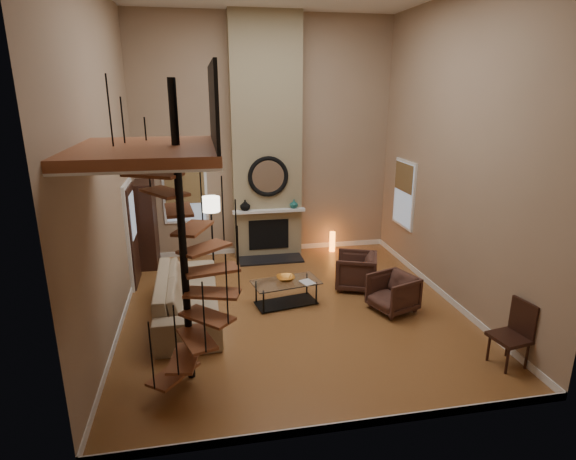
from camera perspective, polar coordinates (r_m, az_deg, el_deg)
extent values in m
cube|color=#AA6E37|center=(8.72, 0.50, -9.63)|extent=(6.00, 6.50, 0.01)
cube|color=#9E8266|center=(11.06, -2.80, 11.00)|extent=(6.00, 0.02, 5.50)
cube|color=#9E8266|center=(4.79, 8.17, 2.90)|extent=(6.00, 0.02, 5.50)
cube|color=#9E8266|center=(7.87, -21.60, 7.39)|extent=(0.02, 6.50, 5.50)
cube|color=#9E8266|center=(8.96, 19.95, 8.60)|extent=(0.02, 6.50, 5.50)
cube|color=white|center=(11.64, -2.61, -2.29)|extent=(6.00, 0.02, 0.12)
cube|color=white|center=(6.04, 6.99, -22.66)|extent=(6.00, 0.02, 0.12)
cube|color=white|center=(8.68, -19.59, -10.35)|extent=(0.02, 6.50, 0.12)
cube|color=white|center=(9.67, 18.29, -7.32)|extent=(0.02, 6.50, 0.12)
cube|color=#8F805D|center=(10.87, -2.66, 10.90)|extent=(1.60, 0.38, 5.50)
cube|color=black|center=(11.03, -2.10, -3.62)|extent=(1.50, 0.60, 0.04)
cube|color=black|center=(11.13, -2.36, -0.55)|extent=(0.95, 0.02, 0.72)
cube|color=white|center=(10.89, -2.34, 2.34)|extent=(1.70, 0.18, 0.06)
torus|color=black|center=(10.77, -2.43, 6.54)|extent=(0.94, 0.10, 0.94)
cylinder|color=white|center=(10.78, -2.44, 6.55)|extent=(0.80, 0.01, 0.80)
imported|color=black|center=(10.83, -5.26, 3.04)|extent=(0.24, 0.24, 0.25)
imported|color=#185752|center=(10.99, 0.72, 3.22)|extent=(0.20, 0.20, 0.21)
cube|color=white|center=(11.12, -12.47, 4.65)|extent=(1.02, 0.04, 1.52)
cube|color=#8C9EB2|center=(11.10, -12.47, 4.62)|extent=(0.90, 0.01, 1.40)
cube|color=olive|center=(11.04, -12.54, 5.67)|extent=(0.90, 0.01, 0.98)
cube|color=white|center=(10.89, 14.01, 4.28)|extent=(0.04, 1.02, 1.52)
cube|color=#8C9EB2|center=(10.88, 13.89, 4.28)|extent=(0.01, 0.90, 1.40)
cube|color=olive|center=(10.80, 13.96, 6.27)|extent=(0.01, 0.90, 0.63)
cube|color=white|center=(9.97, -18.59, -0.54)|extent=(0.06, 1.05, 2.16)
cube|color=black|center=(9.97, -18.38, -0.67)|extent=(0.05, 0.90, 2.05)
cube|color=#8C9EB2|center=(9.86, -18.43, 1.70)|extent=(0.01, 0.60, 0.90)
cube|color=brown|center=(5.92, -16.93, 9.26)|extent=(1.70, 2.20, 0.12)
cube|color=white|center=(5.93, -16.87, 8.54)|extent=(1.70, 2.20, 0.03)
cube|color=black|center=(5.85, -9.13, 14.90)|extent=(0.04, 2.20, 0.94)
cylinder|color=black|center=(6.15, -12.77, -1.37)|extent=(0.10, 0.10, 4.02)
cube|color=brown|center=(6.67, -13.80, -16.68)|extent=(0.71, 0.78, 0.04)
cylinder|color=black|center=(6.20, -16.34, -14.56)|extent=(0.02, 0.02, 0.94)
cube|color=brown|center=(6.46, -12.54, -15.05)|extent=(0.46, 0.77, 0.04)
cylinder|color=black|center=(5.92, -13.53, -13.02)|extent=(0.02, 0.02, 0.94)
cube|color=brown|center=(6.33, -11.08, -12.92)|extent=(0.55, 0.79, 0.04)
cylinder|color=black|center=(5.80, -10.22, -10.51)|extent=(0.02, 0.02, 0.94)
cube|color=brown|center=(6.29, -9.85, -10.38)|extent=(0.75, 0.74, 0.04)
cylinder|color=black|center=(5.86, -7.48, -7.26)|extent=(0.02, 0.02, 0.94)
cube|color=brown|center=(6.31, -9.20, -7.61)|extent=(0.79, 0.53, 0.04)
cylinder|color=black|center=(6.05, -6.10, -3.75)|extent=(0.02, 0.02, 0.94)
cube|color=brown|center=(6.37, -9.31, -4.83)|extent=(0.77, 0.48, 0.04)
cylinder|color=black|center=(6.30, -6.34, -0.42)|extent=(0.02, 0.02, 0.94)
cube|color=brown|center=(6.42, -10.15, -2.20)|extent=(0.77, 0.72, 0.04)
cylinder|color=black|center=(6.52, -7.97, 2.50)|extent=(0.02, 0.02, 0.94)
cube|color=brown|center=(6.44, -11.53, 0.21)|extent=(0.58, 0.79, 0.04)
cylinder|color=black|center=(6.65, -10.59, 4.97)|extent=(0.02, 0.02, 0.94)
cube|color=brown|center=(6.40, -13.21, 2.41)|extent=(0.41, 0.75, 0.04)
cylinder|color=black|center=(6.66, -13.70, 7.07)|extent=(0.02, 0.02, 0.94)
cube|color=brown|center=(6.30, -14.88, 4.48)|extent=(0.68, 0.79, 0.04)
cylinder|color=black|center=(6.53, -16.81, 8.95)|extent=(0.02, 0.02, 0.94)
cube|color=brown|center=(6.13, -16.23, 6.53)|extent=(0.80, 0.64, 0.04)
cylinder|color=black|center=(6.28, -19.39, 10.82)|extent=(0.02, 0.02, 0.94)
cube|color=brown|center=(5.93, -16.98, 8.68)|extent=(0.72, 0.34, 0.04)
cylinder|color=black|center=(5.94, -20.92, 12.89)|extent=(0.02, 0.02, 0.94)
cube|color=black|center=(10.95, -16.90, 0.60)|extent=(0.41, 0.88, 1.96)
imported|color=tan|center=(8.48, -12.22, -7.85)|extent=(1.08, 2.70, 0.78)
imported|color=#462820|center=(9.55, 8.75, -5.02)|extent=(1.04, 1.02, 0.73)
imported|color=#462820|center=(8.76, 13.03, -7.38)|extent=(0.94, 0.93, 0.67)
cube|color=silver|center=(8.72, -0.23, -6.40)|extent=(1.33, 0.84, 0.02)
cube|color=black|center=(8.89, -0.23, -8.86)|extent=(1.21, 0.72, 0.02)
cylinder|color=black|center=(8.46, -3.00, -8.82)|extent=(0.04, 0.04, 0.45)
cylinder|color=black|center=(8.81, 3.48, -7.74)|extent=(0.04, 0.04, 0.45)
cylinder|color=black|center=(8.84, -3.92, -7.66)|extent=(0.04, 0.04, 0.45)
cylinder|color=black|center=(9.18, 2.32, -6.68)|extent=(0.04, 0.04, 0.45)
imported|color=orange|center=(8.74, -0.29, -5.92)|extent=(0.34, 0.34, 0.08)
imported|color=gray|center=(8.64, 2.25, -6.47)|extent=(0.30, 0.34, 0.03)
cylinder|color=black|center=(10.45, -9.02, -5.06)|extent=(0.35, 0.35, 0.03)
cylinder|color=black|center=(10.19, -9.22, -0.96)|extent=(0.04, 0.04, 1.50)
cylinder|color=#F2E5C6|center=(9.98, -9.43, 3.14)|extent=(0.39, 0.39, 0.31)
cylinder|color=orange|center=(11.61, 5.43, -1.41)|extent=(0.14, 0.14, 0.49)
cube|color=black|center=(7.63, 25.45, -11.80)|extent=(0.55, 0.55, 0.05)
cube|color=black|center=(7.65, 26.80, -9.71)|extent=(0.12, 0.46, 0.57)
cylinder|color=black|center=(7.51, 25.22, -14.24)|extent=(0.05, 0.05, 0.46)
cylinder|color=black|center=(7.75, 27.15, -13.51)|extent=(0.05, 0.05, 0.46)
cylinder|color=black|center=(7.73, 23.31, -13.08)|extent=(0.05, 0.05, 0.46)
cylinder|color=black|center=(7.96, 25.25, -12.42)|extent=(0.05, 0.05, 0.46)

